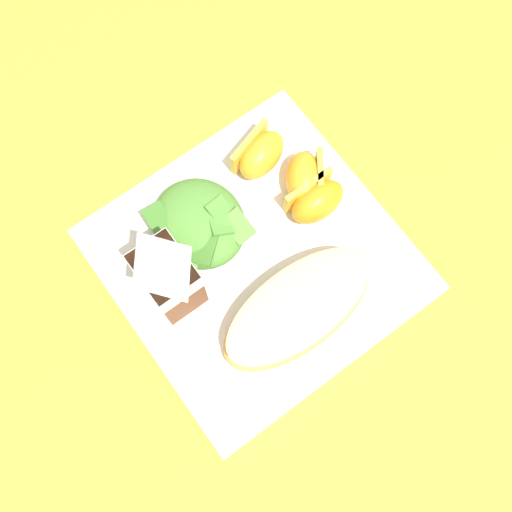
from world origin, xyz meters
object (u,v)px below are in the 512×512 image
white_plate (256,261)px  milk_carton (167,276)px  cheesy_pizza_bread (295,310)px  orange_wedge_middle (305,179)px  orange_wedge_front (316,201)px  green_salad_pile (200,223)px  orange_wedge_rear (260,154)px

white_plate → milk_carton: 0.11m
cheesy_pizza_bread → orange_wedge_middle: 0.14m
cheesy_pizza_bread → orange_wedge_front: orange_wedge_front is taller
white_plate → green_salad_pile: bearing=25.1°
orange_wedge_middle → orange_wedge_rear: (0.05, 0.02, 0.00)m
white_plate → milk_carton: milk_carton is taller
cheesy_pizza_bread → orange_wedge_front: (0.08, -0.09, 0.00)m
milk_carton → orange_wedge_rear: bearing=-67.5°
cheesy_pizza_bread → green_salad_pile: (0.13, 0.02, 0.00)m
green_salad_pile → milk_carton: bearing=122.7°
green_salad_pile → orange_wedge_middle: bearing=-101.9°
milk_carton → orange_wedge_rear: size_ratio=1.62×
orange_wedge_middle → green_salad_pile: bearing=78.1°
milk_carton → white_plate: bearing=-104.0°
milk_carton → orange_wedge_middle: 0.18m
orange_wedge_front → orange_wedge_middle: 0.03m
cheesy_pizza_bread → milk_carton: 0.13m
white_plate → orange_wedge_middle: bearing=-68.7°
cheesy_pizza_bread → orange_wedge_rear: (0.15, -0.07, 0.00)m
cheesy_pizza_bread → orange_wedge_middle: (0.10, -0.09, 0.00)m
orange_wedge_rear → white_plate: bearing=141.5°
milk_carton → orange_wedge_front: 0.17m
orange_wedge_middle → orange_wedge_rear: 0.05m
milk_carton → green_salad_pile: bearing=-57.3°
orange_wedge_front → orange_wedge_middle: bearing=-11.4°
cheesy_pizza_bread → orange_wedge_front: size_ratio=2.85×
cheesy_pizza_bread → orange_wedge_rear: bearing=-24.8°
orange_wedge_middle → orange_wedge_front: bearing=168.6°
cheesy_pizza_bread → white_plate: bearing=-2.9°
green_salad_pile → orange_wedge_middle: size_ratio=1.44×
white_plate → orange_wedge_middle: 0.10m
milk_carton → orange_wedge_front: milk_carton is taller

